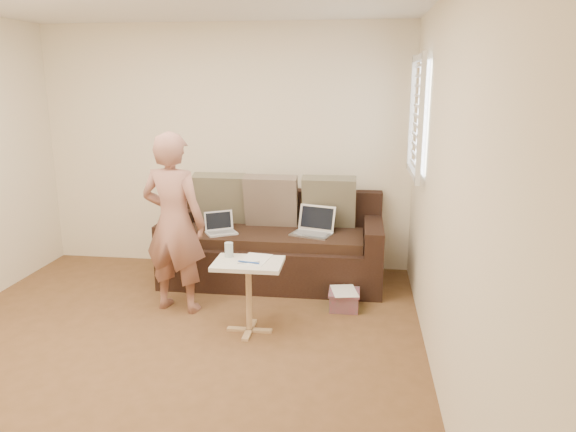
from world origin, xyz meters
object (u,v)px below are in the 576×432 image
Objects in this scene: laptop_silver at (311,235)px; drinking_glass at (229,250)px; side_table at (249,297)px; person at (174,223)px; laptop_white at (221,234)px; striped_box at (344,300)px; sofa at (273,240)px.

drinking_glass is (-0.59, -1.03, 0.15)m from laptop_silver.
drinking_glass reaches higher than side_table.
person reaches higher than side_table.
laptop_silver is 0.90m from laptop_white.
laptop_white is at bearing 158.29° from striped_box.
person is at bearing 153.22° from side_table.
person is (-0.74, -0.84, 0.38)m from sofa.
person is at bearing -140.02° from laptop_white.
person is at bearing -172.82° from striped_box.
laptop_silver is 0.80m from striped_box.
side_table is at bearing -90.41° from sofa.
striped_box is at bearing 26.06° from drinking_glass.
striped_box is at bearing 36.31° from side_table.
laptop_silver is at bearing 70.23° from side_table.
drinking_glass reaches higher than laptop_silver.
sofa is at bearing 138.84° from striped_box.
person reaches higher than laptop_silver.
sofa is 1.22m from side_table.
sofa is at bearing -121.57° from person.
laptop_silver is 1.40m from person.
laptop_white is 0.18× the size of person.
person is (-0.24, -0.69, 0.28)m from laptop_white.
drinking_glass is 0.43× the size of striped_box.
person is 0.63m from drinking_glass.
side_table reaches higher than striped_box.
laptop_white is at bearing -162.43° from sofa.
laptop_white is at bearing 114.95° from side_table.
side_table is at bearing -92.20° from laptop_silver.
sofa is 1.19m from person.
laptop_silver is 1.32× the size of laptop_white.
laptop_silver reaches higher than striped_box.
sofa is 1.37× the size of person.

